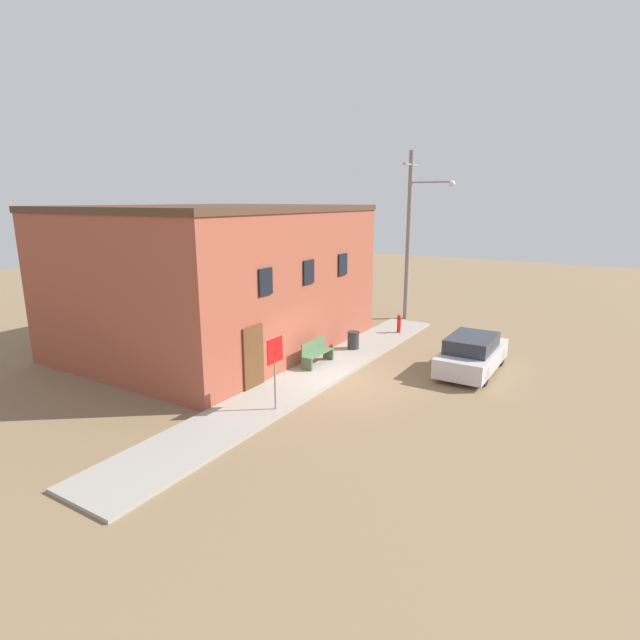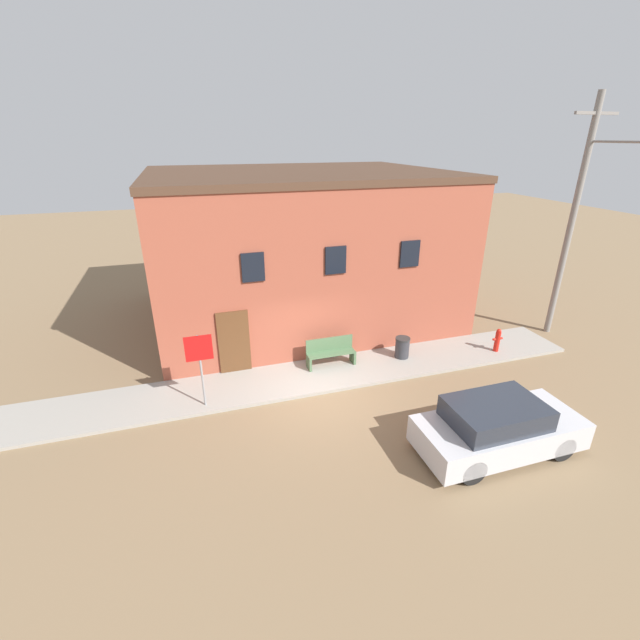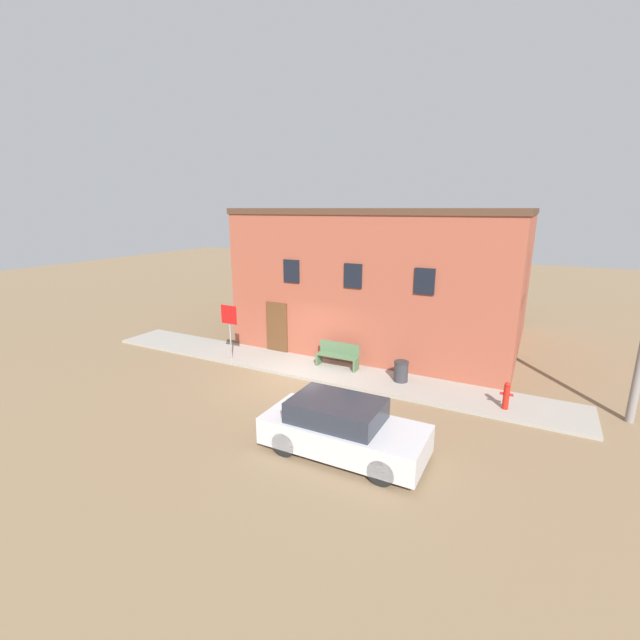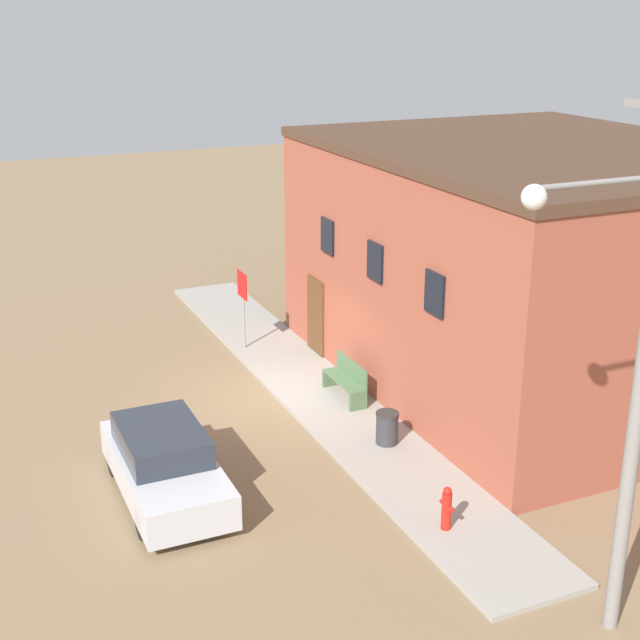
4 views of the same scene
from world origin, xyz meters
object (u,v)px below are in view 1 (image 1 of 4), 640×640
Objects in this scene: stop_sign at (275,359)px; parked_car at (472,354)px; trash_bin at (353,340)px; fire_hydrant at (399,324)px; utility_pole at (411,231)px; bench at (316,352)px.

stop_sign is 0.54× the size of parked_car.
parked_car reaches higher than trash_bin.
stop_sign reaches higher than fire_hydrant.
bench is at bearing 179.78° from utility_pole.
bench is 0.40× the size of parked_car.
trash_bin is 7.90m from utility_pole.
parked_car is at bearing -128.65° from fire_hydrant.
utility_pole is 9.34m from parked_car.
fire_hydrant is 0.21× the size of parked_car.
bench is 2.24× the size of trash_bin.
stop_sign is 1.35× the size of bench.
stop_sign is 0.26× the size of utility_pole.
utility_pole reaches higher than trash_bin.
trash_bin is (-3.44, 0.62, -0.06)m from fire_hydrant.
fire_hydrant is at bearing 51.35° from parked_car.
stop_sign is 6.90m from trash_bin.
fire_hydrant is 5.32m from utility_pole.
fire_hydrant is 0.53× the size of bench.
utility_pole is at bearing 4.80° from stop_sign.
bench is (4.19, 1.16, -1.09)m from stop_sign.
trash_bin is (6.74, 0.92, -1.19)m from stop_sign.
parked_car is at bearing -30.79° from stop_sign.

